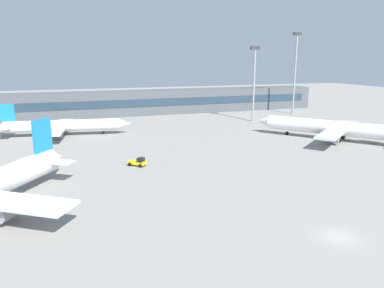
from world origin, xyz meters
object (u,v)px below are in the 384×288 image
(airplane_far, at_px, (64,126))
(floodlight_tower_east, at_px, (295,68))
(airplane_mid, at_px, (333,128))
(floodlight_tower_west, at_px, (254,78))
(baggage_tug_yellow, at_px, (138,162))

(airplane_far, xyz_separation_m, floodlight_tower_east, (84.08, 14.63, 14.60))
(airplane_mid, height_order, floodlight_tower_west, floodlight_tower_west)
(baggage_tug_yellow, bearing_deg, airplane_far, 110.59)
(floodlight_tower_west, bearing_deg, airplane_mid, -80.90)
(baggage_tug_yellow, bearing_deg, floodlight_tower_west, 40.45)
(airplane_mid, distance_m, baggage_tug_yellow, 53.41)
(baggage_tug_yellow, xyz_separation_m, floodlight_tower_east, (70.51, 50.75, 16.58))
(floodlight_tower_east, bearing_deg, floodlight_tower_west, -155.99)
(floodlight_tower_west, bearing_deg, baggage_tug_yellow, -139.55)
(airplane_far, relative_size, baggage_tug_yellow, 10.08)
(airplane_mid, height_order, airplane_far, airplane_mid)
(airplane_mid, relative_size, airplane_far, 0.97)
(airplane_mid, bearing_deg, floodlight_tower_west, 99.10)
(floodlight_tower_west, distance_m, floodlight_tower_east, 25.33)
(baggage_tug_yellow, bearing_deg, airplane_mid, 7.53)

